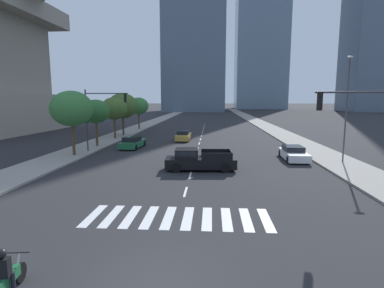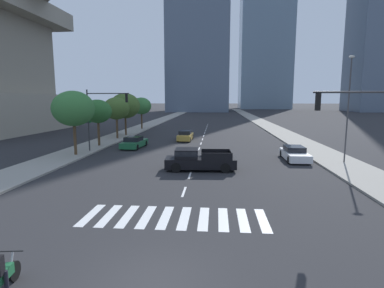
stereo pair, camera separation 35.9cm
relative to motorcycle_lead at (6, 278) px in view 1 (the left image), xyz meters
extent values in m
plane|color=#28282B|center=(4.10, 0.86, -0.58)|extent=(800.00, 800.00, 0.00)
cube|color=gray|center=(16.61, 30.86, -0.51)|extent=(4.00, 260.00, 0.15)
cube|color=gray|center=(-8.41, 30.86, -0.51)|extent=(4.00, 260.00, 0.15)
cube|color=silver|center=(0.05, 6.05, -0.58)|extent=(0.45, 2.80, 0.01)
cube|color=silver|center=(0.95, 6.05, -0.58)|extent=(0.45, 2.80, 0.01)
cube|color=silver|center=(1.85, 6.05, -0.58)|extent=(0.45, 2.80, 0.01)
cube|color=silver|center=(2.75, 6.05, -0.58)|extent=(0.45, 2.80, 0.01)
cube|color=silver|center=(3.65, 6.05, -0.58)|extent=(0.45, 2.80, 0.01)
cube|color=silver|center=(4.55, 6.05, -0.58)|extent=(0.45, 2.80, 0.01)
cube|color=silver|center=(5.45, 6.05, -0.58)|extent=(0.45, 2.80, 0.01)
cube|color=silver|center=(6.35, 6.05, -0.58)|extent=(0.45, 2.80, 0.01)
cube|color=silver|center=(7.25, 6.05, -0.58)|extent=(0.45, 2.80, 0.01)
cube|color=silver|center=(8.15, 6.05, -0.58)|extent=(0.45, 2.80, 0.01)
cube|color=silver|center=(4.10, 10.05, -0.58)|extent=(0.14, 2.00, 0.01)
cube|color=silver|center=(4.10, 14.05, -0.58)|extent=(0.14, 2.00, 0.01)
cube|color=silver|center=(4.10, 18.05, -0.58)|extent=(0.14, 2.00, 0.01)
cube|color=silver|center=(4.10, 22.05, -0.58)|extent=(0.14, 2.00, 0.01)
cube|color=silver|center=(4.10, 26.05, -0.58)|extent=(0.14, 2.00, 0.01)
cube|color=silver|center=(4.10, 30.05, -0.58)|extent=(0.14, 2.00, 0.01)
cube|color=silver|center=(4.10, 34.05, -0.58)|extent=(0.14, 2.00, 0.01)
cube|color=silver|center=(4.10, 38.05, -0.58)|extent=(0.14, 2.00, 0.01)
cube|color=silver|center=(4.10, 42.05, -0.58)|extent=(0.14, 2.00, 0.01)
cube|color=silver|center=(4.10, 46.05, -0.58)|extent=(0.14, 2.00, 0.01)
cube|color=silver|center=(4.10, 50.05, -0.58)|extent=(0.14, 2.00, 0.01)
cube|color=silver|center=(4.10, 54.05, -0.58)|extent=(0.14, 2.00, 0.01)
cube|color=silver|center=(4.10, 58.05, -0.58)|extent=(0.14, 2.00, 0.01)
cylinder|color=black|center=(-0.10, 0.75, -0.28)|extent=(0.20, 0.61, 0.60)
cube|color=#1E6038|center=(0.00, 0.02, -0.06)|extent=(0.37, 1.20, 0.32)
cylinder|color=#B2B2B7|center=(-0.09, 0.65, 0.02)|extent=(0.10, 0.32, 0.67)
cylinder|color=black|center=(-0.09, 0.70, 0.39)|extent=(0.70, 0.13, 0.04)
cube|color=black|center=(0.01, -0.08, 0.37)|extent=(0.39, 0.29, 0.55)
sphere|color=black|center=(0.01, -0.08, 0.78)|extent=(0.26, 0.26, 0.26)
cylinder|color=black|center=(-0.18, -0.01, -0.11)|extent=(0.13, 0.13, 0.55)
cylinder|color=black|center=(0.18, 0.04, -0.11)|extent=(0.13, 0.13, 0.55)
cube|color=black|center=(4.80, 15.75, 0.01)|extent=(5.53, 2.24, 0.75)
cube|color=black|center=(3.71, 15.69, 0.74)|extent=(1.83, 1.90, 0.70)
cube|color=black|center=(3.71, 15.69, 0.82)|extent=(1.85, 1.94, 0.39)
cube|color=black|center=(6.04, 14.86, 0.66)|extent=(2.29, 0.19, 0.55)
cube|color=black|center=(5.95, 16.75, 0.66)|extent=(2.29, 0.19, 0.55)
cube|color=black|center=(7.14, 15.86, 0.66)|extent=(0.17, 1.89, 0.55)
cylinder|color=black|center=(3.00, 14.77, -0.20)|extent=(0.77, 0.30, 0.76)
cylinder|color=black|center=(2.91, 16.53, -0.20)|extent=(0.77, 0.30, 0.76)
cylinder|color=black|center=(6.69, 14.96, -0.20)|extent=(0.77, 0.30, 0.76)
cylinder|color=black|center=(6.60, 16.72, -0.20)|extent=(0.77, 0.30, 0.76)
cube|color=silver|center=(13.09, 20.27, -0.11)|extent=(1.88, 4.74, 0.64)
cube|color=black|center=(13.09, 20.51, 0.44)|extent=(1.64, 2.14, 0.45)
cylinder|color=black|center=(13.91, 18.66, -0.26)|extent=(0.23, 0.64, 0.64)
cylinder|color=black|center=(12.24, 18.67, -0.26)|extent=(0.23, 0.64, 0.64)
cylinder|color=black|center=(13.94, 21.87, -0.26)|extent=(0.23, 0.64, 0.64)
cylinder|color=black|center=(12.27, 21.88, -0.26)|extent=(0.23, 0.64, 0.64)
cube|color=#B28E38|center=(1.87, 32.73, -0.08)|extent=(1.84, 4.52, 0.68)
cube|color=black|center=(1.87, 32.50, 0.51)|extent=(1.57, 2.06, 0.51)
cylinder|color=black|center=(1.15, 34.27, -0.26)|extent=(0.24, 0.65, 0.64)
cylinder|color=black|center=(2.69, 34.23, -0.26)|extent=(0.24, 0.65, 0.64)
cylinder|color=black|center=(1.06, 31.23, -0.26)|extent=(0.24, 0.65, 0.64)
cylinder|color=black|center=(2.60, 31.19, -0.26)|extent=(0.24, 0.65, 0.64)
cube|color=#1E6038|center=(-3.29, 26.08, -0.10)|extent=(2.21, 4.64, 0.64)
cube|color=black|center=(-3.31, 25.85, 0.47)|extent=(1.79, 2.15, 0.50)
cylinder|color=black|center=(-4.00, 27.67, -0.26)|extent=(0.27, 0.66, 0.64)
cylinder|color=black|center=(-2.33, 27.53, -0.26)|extent=(0.27, 0.66, 0.64)
cylinder|color=black|center=(-4.25, 24.62, -0.26)|extent=(0.27, 0.66, 0.64)
cylinder|color=black|center=(-2.58, 24.48, -0.26)|extent=(0.27, 0.66, 0.64)
cylinder|color=#333335|center=(13.22, 8.24, 5.23)|extent=(4.97, 0.10, 0.10)
cube|color=black|center=(10.99, 8.24, 4.78)|extent=(0.20, 0.28, 0.90)
sphere|color=red|center=(10.99, 8.24, 5.08)|extent=(0.18, 0.18, 0.18)
sphere|color=orange|center=(10.99, 8.24, 4.78)|extent=(0.18, 0.18, 0.18)
sphere|color=green|center=(10.99, 8.24, 4.48)|extent=(0.18, 0.18, 0.18)
cylinder|color=#333335|center=(-7.21, 22.96, 2.72)|extent=(0.14, 0.14, 6.31)
cylinder|color=#333335|center=(-5.02, 22.96, 5.47)|extent=(4.36, 0.10, 0.10)
cube|color=black|center=(-3.09, 22.96, 5.02)|extent=(0.20, 0.28, 0.90)
sphere|color=red|center=(-3.09, 22.96, 5.32)|extent=(0.18, 0.18, 0.18)
sphere|color=orange|center=(-3.09, 22.96, 5.02)|extent=(0.18, 0.18, 0.18)
sphere|color=green|center=(-3.09, 22.96, 4.72)|extent=(0.18, 0.18, 0.18)
cube|color=#19662D|center=(-7.21, 22.96, 2.57)|extent=(0.60, 0.04, 0.18)
cylinder|color=#3F3F42|center=(16.91, 18.98, 3.88)|extent=(0.12, 0.12, 8.64)
ellipsoid|color=beige|center=(16.91, 18.98, 8.30)|extent=(0.50, 0.24, 0.20)
cylinder|color=#4C3823|center=(-7.61, 20.63, 1.00)|extent=(0.28, 0.28, 2.87)
ellipsoid|color=#387538|center=(-7.61, 20.63, 4.02)|extent=(3.95, 3.95, 3.36)
cylinder|color=#4C3823|center=(-7.61, 26.57, 0.91)|extent=(0.28, 0.28, 2.68)
ellipsoid|color=#2D662D|center=(-7.61, 26.57, 3.51)|extent=(3.17, 3.17, 2.69)
cylinder|color=#4C3823|center=(-7.61, 33.14, 0.89)|extent=(0.28, 0.28, 2.66)
ellipsoid|color=#426028|center=(-7.61, 33.14, 3.64)|extent=(3.55, 3.55, 3.02)
cylinder|color=#4C3823|center=(-7.61, 37.14, 0.87)|extent=(0.28, 0.28, 2.60)
ellipsoid|color=#426028|center=(-7.61, 37.14, 3.93)|extent=(4.40, 4.40, 3.74)
cylinder|color=#4C3823|center=(-7.61, 47.03, 0.92)|extent=(0.28, 0.28, 2.70)
ellipsoid|color=#387538|center=(-7.61, 47.03, 3.69)|extent=(3.57, 3.57, 3.03)
camera|label=1|loc=(5.62, -7.35, 4.89)|focal=28.34mm
camera|label=2|loc=(5.98, -7.32, 4.89)|focal=28.34mm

